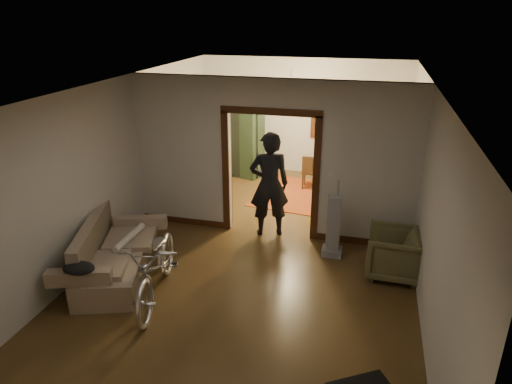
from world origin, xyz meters
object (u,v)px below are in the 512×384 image
(armchair, at_px, (394,253))
(desk, at_px, (346,168))
(bicycle, at_px, (157,265))
(person, at_px, (269,185))
(sofa, at_px, (114,251))
(locker, at_px, (242,137))

(armchair, relative_size, desk, 0.76)
(bicycle, height_order, armchair, bicycle)
(bicycle, bearing_deg, desk, 54.86)
(armchair, distance_m, person, 2.41)
(sofa, xyz_separation_m, desk, (3.11, 4.95, -0.04))
(person, distance_m, desk, 3.23)
(person, bearing_deg, bicycle, 45.43)
(person, bearing_deg, armchair, 137.74)
(bicycle, xyz_separation_m, desk, (2.24, 5.29, -0.11))
(locker, bearing_deg, person, -47.03)
(sofa, height_order, armchair, sofa)
(bicycle, bearing_deg, armchair, 11.69)
(armchair, distance_m, desk, 3.98)
(person, xyz_separation_m, desk, (1.16, 2.96, -0.56))
(armchair, relative_size, person, 0.42)
(bicycle, relative_size, armchair, 2.38)
(armchair, bearing_deg, person, -110.45)
(person, relative_size, locker, 1.01)
(armchair, bearing_deg, locker, -135.84)
(armchair, height_order, locker, locker)
(armchair, bearing_deg, bicycle, -64.08)
(person, height_order, desk, person)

